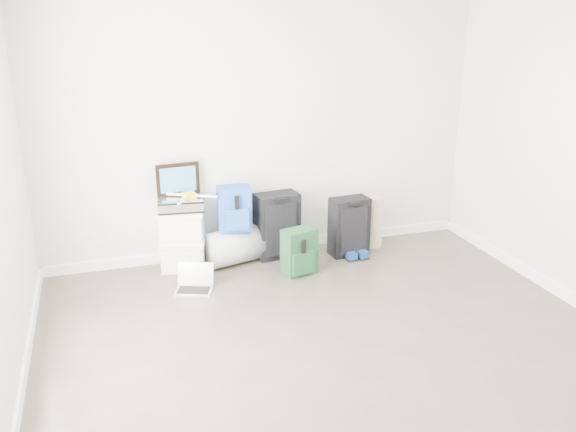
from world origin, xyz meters
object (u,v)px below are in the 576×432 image
object	(u,v)px
briefcase	(181,204)
carry_on	(349,227)
boxes_stack	(183,239)
laptop	(195,284)
large_suitcase	(277,226)
duffel_bag	(235,246)

from	to	relation	value
briefcase	carry_on	world-z (taller)	briefcase
carry_on	boxes_stack	bearing A→B (deg)	169.37
boxes_stack	laptop	size ratio (longest dim) A/B	1.55
boxes_stack	briefcase	xyz separation A→B (m)	(-0.00, 0.00, 0.37)
boxes_stack	large_suitcase	bearing A→B (deg)	14.98
large_suitcase	carry_on	size ratio (longest dim) A/B	1.11
briefcase	carry_on	xyz separation A→B (m)	(1.71, -0.17, -0.37)
briefcase	duffel_bag	size ratio (longest dim) A/B	0.72
carry_on	laptop	world-z (taller)	carry_on
duffel_bag	large_suitcase	distance (m)	0.49
briefcase	laptop	xyz separation A→B (m)	(0.02, -0.53, -0.62)
large_suitcase	duffel_bag	bearing A→B (deg)	177.52
duffel_bag	laptop	distance (m)	0.72
large_suitcase	laptop	distance (m)	1.13
briefcase	large_suitcase	distance (m)	1.03
carry_on	laptop	xyz separation A→B (m)	(-1.69, -0.36, -0.25)
briefcase	large_suitcase	world-z (taller)	briefcase
briefcase	carry_on	distance (m)	1.75
briefcase	duffel_bag	xyz separation A→B (m)	(0.51, -0.03, -0.49)
briefcase	laptop	world-z (taller)	briefcase
boxes_stack	briefcase	size ratio (longest dim) A/B	1.44
laptop	duffel_bag	bearing A→B (deg)	65.82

